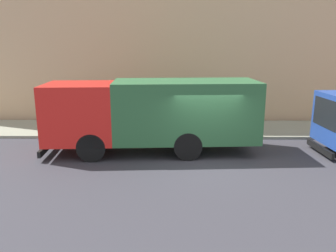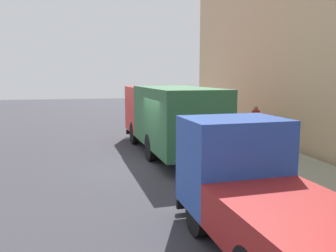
{
  "view_description": "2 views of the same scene",
  "coord_description": "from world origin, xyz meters",
  "px_view_note": "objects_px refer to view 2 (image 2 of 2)",
  "views": [
    {
      "loc": [
        -12.04,
        1.33,
        4.29
      ],
      "look_at": [
        0.83,
        1.49,
        1.15
      ],
      "focal_mm": 36.05,
      "sensor_mm": 36.0,
      "label": 1
    },
    {
      "loc": [
        -2.11,
        -12.43,
        3.33
      ],
      "look_at": [
        0.91,
        1.12,
        1.32
      ],
      "focal_mm": 36.79,
      "sensor_mm": 36.0,
      "label": 2
    }
  ],
  "objects_px": {
    "small_flatbed_truck": "(261,194)",
    "pedestrian_third": "(246,136)",
    "pedestrian_walking": "(214,122)",
    "traffic_cone_orange": "(197,127)",
    "large_utility_truck": "(167,115)",
    "pedestrian_standing": "(255,123)"
  },
  "relations": [
    {
      "from": "pedestrian_third",
      "to": "traffic_cone_orange",
      "type": "xyz_separation_m",
      "value": [
        -0.07,
        6.25,
        -0.53
      ]
    },
    {
      "from": "pedestrian_third",
      "to": "pedestrian_walking",
      "type": "bearing_deg",
      "value": -128.25
    },
    {
      "from": "small_flatbed_truck",
      "to": "traffic_cone_orange",
      "type": "xyz_separation_m",
      "value": [
        2.77,
        12.98,
        -0.67
      ]
    },
    {
      "from": "small_flatbed_truck",
      "to": "pedestrian_walking",
      "type": "bearing_deg",
      "value": 71.2
    },
    {
      "from": "large_utility_truck",
      "to": "small_flatbed_truck",
      "type": "xyz_separation_m",
      "value": [
        -0.11,
        -8.8,
        -0.55
      ]
    },
    {
      "from": "large_utility_truck",
      "to": "pedestrian_walking",
      "type": "distance_m",
      "value": 3.63
    },
    {
      "from": "small_flatbed_truck",
      "to": "pedestrian_walking",
      "type": "xyz_separation_m",
      "value": [
        3.03,
        10.85,
        -0.11
      ]
    },
    {
      "from": "pedestrian_walking",
      "to": "pedestrian_third",
      "type": "distance_m",
      "value": 4.12
    },
    {
      "from": "pedestrian_walking",
      "to": "pedestrian_standing",
      "type": "height_order",
      "value": "pedestrian_standing"
    },
    {
      "from": "small_flatbed_truck",
      "to": "large_utility_truck",
      "type": "bearing_deg",
      "value": 86.08
    },
    {
      "from": "pedestrian_standing",
      "to": "pedestrian_third",
      "type": "distance_m",
      "value": 3.4
    },
    {
      "from": "pedestrian_standing",
      "to": "pedestrian_third",
      "type": "xyz_separation_m",
      "value": [
        -1.85,
        -2.85,
        -0.08
      ]
    },
    {
      "from": "pedestrian_walking",
      "to": "traffic_cone_orange",
      "type": "bearing_deg",
      "value": -171.33
    },
    {
      "from": "pedestrian_walking",
      "to": "pedestrian_standing",
      "type": "relative_size",
      "value": 0.94
    },
    {
      "from": "large_utility_truck",
      "to": "pedestrian_third",
      "type": "height_order",
      "value": "large_utility_truck"
    },
    {
      "from": "pedestrian_walking",
      "to": "pedestrian_third",
      "type": "xyz_separation_m",
      "value": [
        -0.18,
        -4.12,
        -0.02
      ]
    },
    {
      "from": "small_flatbed_truck",
      "to": "pedestrian_third",
      "type": "xyz_separation_m",
      "value": [
        2.84,
        6.73,
        -0.14
      ]
    },
    {
      "from": "pedestrian_standing",
      "to": "pedestrian_walking",
      "type": "bearing_deg",
      "value": 119.19
    },
    {
      "from": "small_flatbed_truck",
      "to": "pedestrian_standing",
      "type": "distance_m",
      "value": 10.67
    },
    {
      "from": "pedestrian_standing",
      "to": "pedestrian_third",
      "type": "bearing_deg",
      "value": -146.6
    },
    {
      "from": "pedestrian_walking",
      "to": "pedestrian_third",
      "type": "relative_size",
      "value": 1.04
    },
    {
      "from": "large_utility_truck",
      "to": "small_flatbed_truck",
      "type": "bearing_deg",
      "value": -94.19
    }
  ]
}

